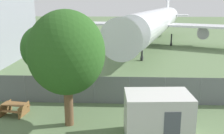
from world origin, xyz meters
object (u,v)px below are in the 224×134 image
at_px(portable_cabin, 157,115).
at_px(tree_left_of_cabin, 42,48).
at_px(airplane, 157,22).
at_px(tree_behind_benches, 66,53).
at_px(picnic_bench_near_cabin, 15,108).

distance_m(portable_cabin, tree_left_of_cabin, 11.24).
height_order(airplane, tree_behind_benches, airplane).
distance_m(airplane, tree_left_of_cabin, 25.87).
bearing_deg(airplane, picnic_bench_near_cabin, -9.03).
bearing_deg(portable_cabin, tree_left_of_cabin, 136.10).
bearing_deg(picnic_bench_near_cabin, tree_left_of_cabin, 82.36).
distance_m(picnic_bench_near_cabin, tree_left_of_cabin, 5.60).
height_order(airplane, tree_left_of_cabin, airplane).
bearing_deg(tree_left_of_cabin, picnic_bench_near_cabin, -97.64).
xyz_separation_m(airplane, tree_left_of_cabin, (-11.83, -23.00, -0.32)).
xyz_separation_m(airplane, portable_cabin, (-3.42, -30.07, -2.69)).
bearing_deg(picnic_bench_near_cabin, airplane, 65.73).
xyz_separation_m(tree_left_of_cabin, tree_behind_benches, (3.29, -5.89, 0.82)).
relative_size(airplane, tree_behind_benches, 6.14).
bearing_deg(portable_cabin, picnic_bench_near_cabin, 160.81).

